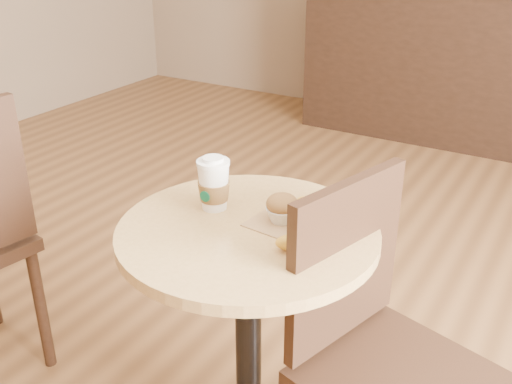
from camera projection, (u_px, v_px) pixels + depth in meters
The scene contains 7 objects.
cafe_table at pixel (248, 307), 1.57m from camera, with size 0.65×0.65×0.75m.
chair_right at pixel (378, 351), 1.43m from camera, with size 0.49×0.49×0.91m.
service_counter at pixel (472, 65), 4.00m from camera, with size 2.30×0.65×1.04m.
kraft_bag at pixel (301, 225), 1.48m from camera, with size 0.24×0.18×0.00m, color #9A744A.
coffee_cup at pixel (214, 186), 1.54m from camera, with size 0.09×0.09×0.14m.
muffin at pixel (282, 208), 1.48m from camera, with size 0.08×0.08×0.07m.
banana at pixel (309, 224), 1.44m from camera, with size 0.17×0.27×0.04m, color gold, non-canonical shape.
Camera 1 is at (0.80, -0.99, 1.45)m, focal length 42.00 mm.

